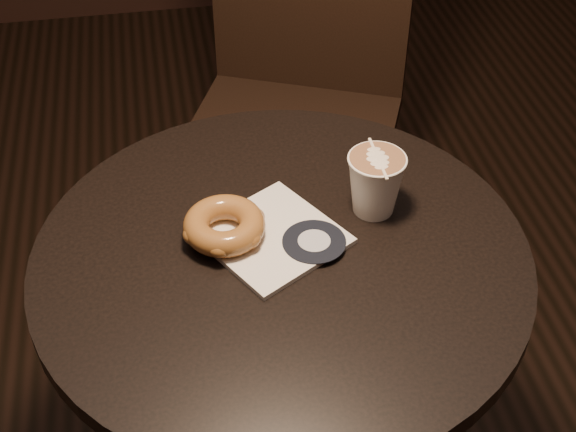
{
  "coord_description": "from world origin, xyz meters",
  "views": [
    {
      "loc": [
        -0.13,
        -0.8,
        1.53
      ],
      "look_at": [
        0.01,
        0.03,
        0.79
      ],
      "focal_mm": 50.0,
      "sensor_mm": 36.0,
      "label": 1
    }
  ],
  "objects_px": {
    "pastry_bag": "(272,237)",
    "latte_cup": "(375,184)",
    "chair": "(301,64)",
    "doughnut": "(224,225)",
    "cafe_table": "(282,342)"
  },
  "relations": [
    {
      "from": "pastry_bag",
      "to": "doughnut",
      "type": "relative_size",
      "value": 1.47
    },
    {
      "from": "chair",
      "to": "pastry_bag",
      "type": "xyz_separation_m",
      "value": [
        -0.17,
        -0.68,
        0.13
      ]
    },
    {
      "from": "pastry_bag",
      "to": "latte_cup",
      "type": "bearing_deg",
      "value": -17.2
    },
    {
      "from": "chair",
      "to": "doughnut",
      "type": "distance_m",
      "value": 0.72
    },
    {
      "from": "doughnut",
      "to": "pastry_bag",
      "type": "bearing_deg",
      "value": -9.48
    },
    {
      "from": "cafe_table",
      "to": "pastry_bag",
      "type": "xyz_separation_m",
      "value": [
        -0.01,
        0.02,
        0.2
      ]
    },
    {
      "from": "chair",
      "to": "doughnut",
      "type": "xyz_separation_m",
      "value": [
        -0.24,
        -0.67,
        0.16
      ]
    },
    {
      "from": "cafe_table",
      "to": "latte_cup",
      "type": "distance_m",
      "value": 0.29
    },
    {
      "from": "pastry_bag",
      "to": "doughnut",
      "type": "distance_m",
      "value": 0.07
    },
    {
      "from": "doughnut",
      "to": "latte_cup",
      "type": "relative_size",
      "value": 1.22
    },
    {
      "from": "cafe_table",
      "to": "chair",
      "type": "xyz_separation_m",
      "value": [
        0.16,
        0.7,
        0.07
      ]
    },
    {
      "from": "cafe_table",
      "to": "chair",
      "type": "height_order",
      "value": "chair"
    },
    {
      "from": "doughnut",
      "to": "latte_cup",
      "type": "distance_m",
      "value": 0.23
    },
    {
      "from": "chair",
      "to": "pastry_bag",
      "type": "height_order",
      "value": "chair"
    },
    {
      "from": "chair",
      "to": "pastry_bag",
      "type": "bearing_deg",
      "value": -81.0
    }
  ]
}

